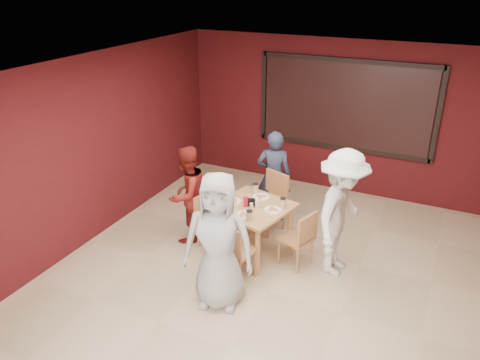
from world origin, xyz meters
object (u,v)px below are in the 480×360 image
at_px(chair_front, 234,249).
at_px(chair_back, 272,198).
at_px(chair_right, 300,236).
at_px(diner_left, 187,194).
at_px(chair_left, 209,217).
at_px(diner_back, 274,176).
at_px(diner_right, 341,214).
at_px(diner_front, 218,242).
at_px(dining_table, 252,212).

relative_size(chair_front, chair_back, 0.92).
xyz_separation_m(chair_right, diner_left, (-1.80, -0.02, 0.28)).
bearing_deg(chair_left, diner_back, 64.94).
height_order(chair_right, diner_back, diner_back).
relative_size(diner_back, diner_right, 0.86).
xyz_separation_m(diner_back, diner_right, (1.37, -1.03, 0.13)).
relative_size(chair_front, chair_right, 1.02).
xyz_separation_m(diner_back, diner_left, (-0.94, -1.18, -0.01)).
bearing_deg(diner_left, chair_right, 97.73).
relative_size(chair_front, diner_right, 0.48).
relative_size(diner_back, diner_left, 1.02).
height_order(diner_left, diner_right, diner_right).
distance_m(chair_front, chair_right, 0.98).
xyz_separation_m(chair_back, diner_front, (0.12, -2.02, 0.35)).
xyz_separation_m(chair_left, diner_back, (0.56, 1.19, 0.31)).
relative_size(chair_back, diner_left, 0.62).
distance_m(chair_right, diner_right, 0.67).
relative_size(diner_front, diner_left, 1.17).
height_order(chair_back, diner_right, diner_right).
xyz_separation_m(chair_back, diner_right, (1.27, -0.71, 0.36)).
xyz_separation_m(dining_table, chair_left, (-0.68, -0.06, -0.22)).
bearing_deg(diner_front, dining_table, 79.72).
height_order(chair_back, diner_front, diner_front).
height_order(dining_table, chair_front, dining_table).
bearing_deg(chair_front, chair_left, 138.39).
relative_size(chair_back, chair_left, 1.15).
relative_size(chair_front, diner_left, 0.57).
distance_m(diner_front, diner_right, 1.75).
xyz_separation_m(chair_front, chair_right, (0.68, 0.70, -0.01)).
xyz_separation_m(dining_table, chair_front, (0.06, -0.72, -0.19)).
bearing_deg(chair_right, chair_back, 132.67).
xyz_separation_m(dining_table, diner_back, (-0.13, 1.13, 0.09)).
xyz_separation_m(chair_front, diner_left, (-1.12, 0.67, 0.27)).
xyz_separation_m(diner_left, diner_right, (2.31, 0.15, 0.14)).
bearing_deg(diner_left, chair_front, 65.99).
relative_size(chair_left, diner_back, 0.53).
height_order(chair_left, diner_right, diner_right).
distance_m(diner_left, diner_right, 2.32).
bearing_deg(diner_right, chair_right, 108.61).
relative_size(dining_table, chair_front, 1.37).
xyz_separation_m(dining_table, chair_right, (0.74, -0.02, -0.20)).
distance_m(dining_table, chair_back, 0.82).
relative_size(diner_front, diner_right, 0.99).
bearing_deg(dining_table, diner_front, -85.67).
bearing_deg(chair_back, diner_right, -29.02).
bearing_deg(diner_front, diner_back, 80.68).
distance_m(dining_table, diner_back, 1.14).
bearing_deg(diner_back, chair_back, 89.41).
relative_size(chair_left, diner_right, 0.46).
distance_m(chair_front, diner_back, 1.88).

